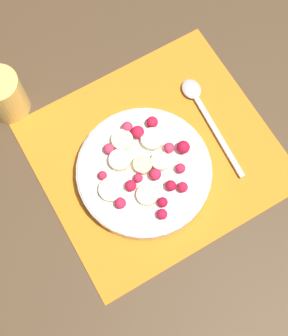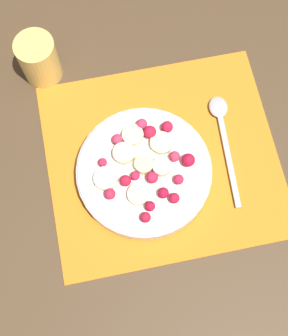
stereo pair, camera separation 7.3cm
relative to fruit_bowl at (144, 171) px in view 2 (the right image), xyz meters
name	(u,v)px [view 2 (the right image)]	position (x,y,z in m)	size (l,w,h in m)	color
ground_plane	(162,159)	(0.04, 0.02, -0.02)	(3.00, 3.00, 0.00)	#4C3823
placemat	(162,159)	(0.04, 0.02, -0.02)	(0.38, 0.34, 0.01)	orange
fruit_bowl	(144,171)	(0.00, 0.00, 0.00)	(0.22, 0.22, 0.05)	silver
spoon	(222,126)	(0.15, 0.06, -0.01)	(0.03, 0.20, 0.01)	#B2B2B7
drinking_glass	(39,60)	(-0.14, 0.22, 0.02)	(0.07, 0.07, 0.09)	#F4CC66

